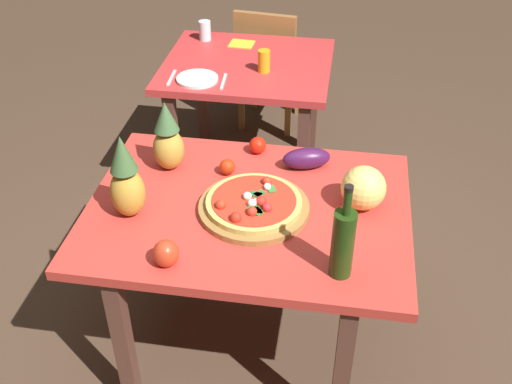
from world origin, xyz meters
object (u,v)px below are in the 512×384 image
Objects in this scene: pizza at (254,202)px; drinking_glass_water at (205,31)px; bell_pepper at (166,253)px; pineapple_left at (168,139)px; eggplant at (306,158)px; tomato_beside_pepper at (227,167)px; display_table at (248,225)px; wine_bottle at (343,242)px; napkin_folded at (242,44)px; pizza_board at (254,208)px; melon at (363,188)px; tomato_at_corner at (258,145)px; knife_utensil at (224,81)px; dinner_plate at (197,79)px; drinking_glass_juice at (264,61)px; dining_chair at (268,62)px; fork_utensil at (172,78)px; pineapple_right at (126,181)px; background_table at (248,82)px.

drinking_glass_water is at bearing 109.09° from pizza.
pineapple_left is at bearing 104.29° from bell_pepper.
eggplant reaches higher than tomato_beside_pepper.
display_table is 0.14m from pizza.
tomato_beside_pepper is (-0.48, 0.52, -0.10)m from wine_bottle.
napkin_folded is (-0.08, 1.88, -0.04)m from bell_pepper.
bell_pepper is at bearing -126.27° from pizza_board.
pineapple_left is (-0.39, 0.23, 0.12)m from pizza_board.
eggplant is 1.45m from drinking_glass_water.
melon is 2.33× the size of tomato_at_corner.
bell_pepper is 0.55× the size of knife_utensil.
melon is at bearing -57.51° from drinking_glass_water.
display_table is 5.58× the size of dinner_plate.
drinking_glass_juice reaches higher than pizza_board.
drinking_glass_water is (-0.30, 1.92, 0.01)m from bell_pepper.
dining_chair reaches higher than display_table.
pizza is 1.22m from fork_utensil.
pineapple_right is at bearing -168.62° from pizza_board.
pizza_board is at bearing -83.09° from tomato_at_corner.
background_table is 0.30m from knife_utensil.
pineapple_right is 5.20× the size of tomato_beside_pepper.
pizza_board reaches higher than display_table.
melon is at bearing 33.36° from bell_pepper.
drinking_glass_water reaches higher than eggplant.
display_table is 10.72× the size of drinking_glass_water.
wine_bottle reaches higher than napkin_folded.
drinking_glass_juice reaches higher than eggplant.
pizza_board is 1.10m from knife_utensil.
display_table is 18.89× the size of tomato_beside_pepper.
tomato_beside_pepper reaches higher than fork_utensil.
melon reaches higher than eggplant.
pineapple_left is (-0.73, 0.52, 0.00)m from wine_bottle.
bell_pepper reaches higher than display_table.
knife_utensil reaches higher than napkin_folded.
dinner_plate is 1.22× the size of knife_utensil.
dining_chair is (0.03, 0.63, -0.16)m from background_table.
fork_utensil is at bearing 176.30° from knife_utensil.
dinner_plate is at bearing 99.23° from bell_pepper.
eggplant reaches higher than dinner_plate.
drinking_glass_juice is 0.66× the size of fork_utensil.
background_table is 1.08m from eggplant.
napkin_folded is (-0.32, 1.55, -0.01)m from pizza_board.
melon is 1.22× the size of napkin_folded.
pineapple_left reaches higher than bell_pepper.
napkin_folded is (0.23, -0.04, -0.05)m from drinking_glass_water.
background_table is 0.46m from fork_utensil.
bell_pepper reaches higher than pizza.
tomato_beside_pepper is at bearing 123.07° from pizza_board.
eggplant reaches higher than pizza.
bell_pepper is (-0.03, -2.28, 0.32)m from dining_chair.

